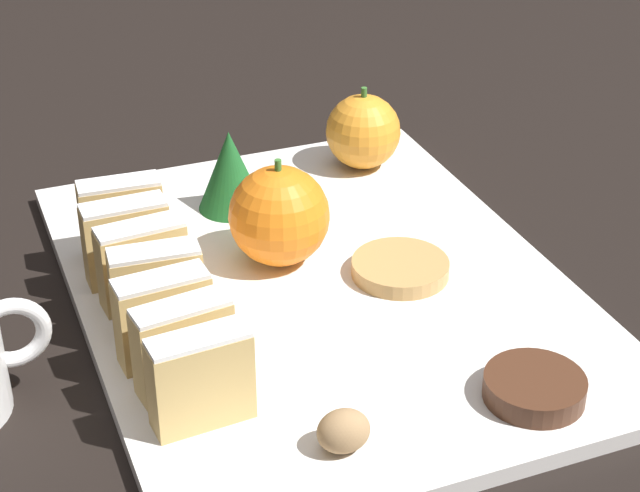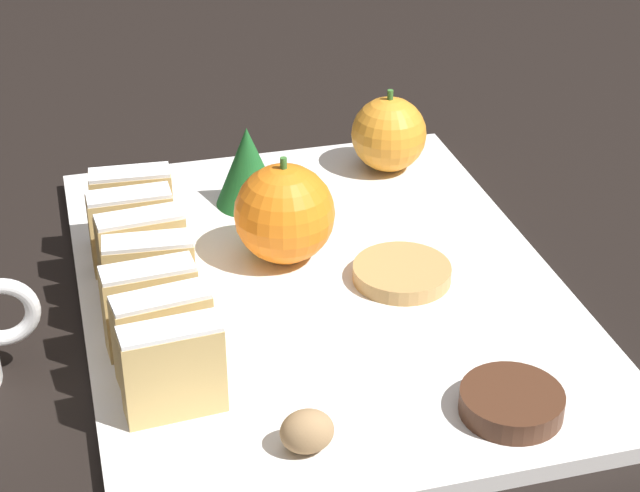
{
  "view_description": "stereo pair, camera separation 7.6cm",
  "coord_description": "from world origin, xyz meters",
  "px_view_note": "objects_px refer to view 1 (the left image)",
  "views": [
    {
      "loc": [
        -0.24,
        -0.61,
        0.43
      ],
      "look_at": [
        0.0,
        0.0,
        0.04
      ],
      "focal_mm": 60.0,
      "sensor_mm": 36.0,
      "label": 1
    },
    {
      "loc": [
        -0.17,
        -0.63,
        0.43
      ],
      "look_at": [
        0.0,
        0.0,
        0.04
      ],
      "focal_mm": 60.0,
      "sensor_mm": 36.0,
      "label": 2
    }
  ],
  "objects_px": {
    "orange_near": "(363,131)",
    "walnut": "(344,431)",
    "orange_far": "(279,216)",
    "chocolate_cookie": "(534,388)"
  },
  "relations": [
    {
      "from": "orange_near",
      "to": "orange_far",
      "type": "relative_size",
      "value": 0.88
    },
    {
      "from": "orange_near",
      "to": "walnut",
      "type": "height_order",
      "value": "orange_near"
    },
    {
      "from": "walnut",
      "to": "orange_far",
      "type": "bearing_deg",
      "value": 79.99
    },
    {
      "from": "orange_far",
      "to": "walnut",
      "type": "height_order",
      "value": "orange_far"
    },
    {
      "from": "orange_near",
      "to": "walnut",
      "type": "xyz_separation_m",
      "value": [
        -0.16,
        -0.34,
        -0.02
      ]
    },
    {
      "from": "orange_near",
      "to": "orange_far",
      "type": "distance_m",
      "value": 0.17
    },
    {
      "from": "orange_near",
      "to": "chocolate_cookie",
      "type": "distance_m",
      "value": 0.34
    },
    {
      "from": "orange_near",
      "to": "walnut",
      "type": "bearing_deg",
      "value": -115.29
    },
    {
      "from": "orange_near",
      "to": "chocolate_cookie",
      "type": "height_order",
      "value": "orange_near"
    },
    {
      "from": "orange_far",
      "to": "walnut",
      "type": "bearing_deg",
      "value": -100.01
    }
  ]
}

